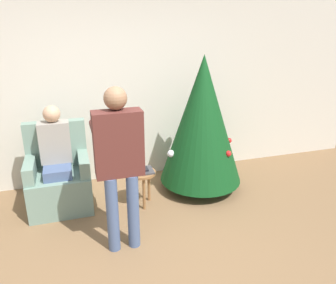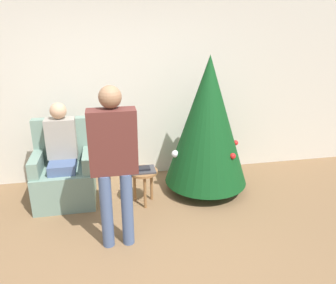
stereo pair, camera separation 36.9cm
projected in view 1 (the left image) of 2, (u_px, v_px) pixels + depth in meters
name	position (u px, v px, depth m)	size (l,w,h in m)	color
ground_plane	(162.00, 275.00, 3.00)	(14.00, 14.00, 0.00)	brown
wall_back	(117.00, 87.00, 4.55)	(8.00, 0.06, 2.70)	beige
christmas_tree	(202.00, 120.00, 4.29)	(1.11, 1.11, 1.83)	brown
armchair	(59.00, 179.00, 4.06)	(0.73, 0.67, 1.05)	gray
person_seated	(56.00, 154.00, 3.91)	(0.36, 0.46, 1.28)	#475B84
person_standing	(119.00, 156.00, 3.11)	(0.47, 0.57, 1.65)	#475B84
side_stool	(141.00, 178.00, 4.07)	(0.36, 0.36, 0.45)	olive
laptop	(141.00, 171.00, 4.04)	(0.30, 0.24, 0.02)	#38383D
book	(141.00, 169.00, 4.03)	(0.17, 0.12, 0.02)	black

